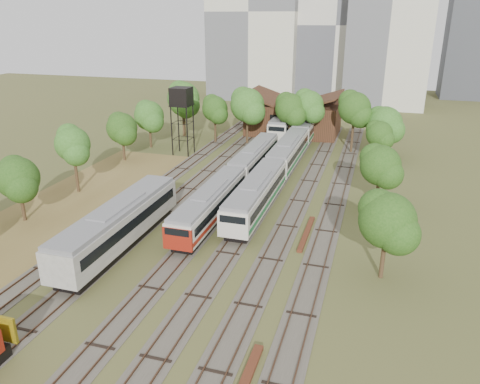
% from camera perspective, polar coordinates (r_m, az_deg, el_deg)
% --- Properties ---
extents(ground, '(240.00, 240.00, 0.00)m').
position_cam_1_polar(ground, '(35.34, -10.21, -14.68)').
color(ground, '#475123').
rests_on(ground, ground).
extents(dry_grass_patch, '(14.00, 60.00, 0.04)m').
position_cam_1_polar(dry_grass_patch, '(50.44, -24.66, -4.96)').
color(dry_grass_patch, brown).
rests_on(dry_grass_patch, ground).
extents(tracks, '(24.60, 80.00, 0.19)m').
position_cam_1_polar(tracks, '(56.18, 0.56, -0.35)').
color(tracks, '#4C473D').
rests_on(tracks, ground).
extents(railcar_red_set, '(2.79, 34.57, 3.45)m').
position_cam_1_polar(railcar_red_set, '(56.51, -0.55, 1.70)').
color(railcar_red_set, black).
rests_on(railcar_red_set, ground).
extents(railcar_green_set, '(3.02, 52.08, 3.73)m').
position_cam_1_polar(railcar_green_set, '(66.93, 5.89, 4.79)').
color(railcar_green_set, black).
rests_on(railcar_green_set, ground).
extents(railcar_rear, '(3.20, 16.08, 3.96)m').
position_cam_1_polar(railcar_rear, '(84.78, 5.63, 8.30)').
color(railcar_rear, black).
rests_on(railcar_rear, ground).
extents(old_grey_coach, '(3.30, 18.00, 4.09)m').
position_cam_1_polar(old_grey_coach, '(44.52, -14.51, -3.88)').
color(old_grey_coach, black).
rests_on(old_grey_coach, ground).
extents(water_tower, '(2.96, 2.96, 10.24)m').
position_cam_1_polar(water_tower, '(71.74, -7.16, 11.27)').
color(water_tower, black).
rests_on(water_tower, ground).
extents(rail_pile_far, '(0.50, 7.96, 0.26)m').
position_cam_1_polar(rail_pile_far, '(46.75, 8.10, -5.01)').
color(rail_pile_far, '#5E2D1A').
rests_on(rail_pile_far, ground).
extents(maintenance_shed, '(16.45, 11.55, 7.58)m').
position_cam_1_polar(maintenance_shed, '(86.39, 6.59, 9.05)').
color(maintenance_shed, '#352013').
rests_on(maintenance_shed, ground).
extents(tree_band_left, '(7.09, 62.55, 8.20)m').
position_cam_1_polar(tree_band_left, '(58.07, -20.65, 4.20)').
color(tree_band_left, '#382616').
rests_on(tree_band_left, ground).
extents(tree_band_far, '(39.46, 8.66, 9.51)m').
position_cam_1_polar(tree_band_far, '(77.21, 4.51, 10.21)').
color(tree_band_far, '#382616').
rests_on(tree_band_far, ground).
extents(tree_band_right, '(5.41, 37.44, 7.40)m').
position_cam_1_polar(tree_band_right, '(51.44, 16.94, 2.36)').
color(tree_band_right, '#382616').
rests_on(tree_band_right, ground).
extents(tower_left, '(22.00, 16.00, 42.00)m').
position_cam_1_polar(tower_left, '(124.48, 2.09, 21.11)').
color(tower_left, beige).
rests_on(tower_left, ground).
extents(tower_centre, '(20.00, 18.00, 36.00)m').
position_cam_1_polar(tower_centre, '(125.89, 12.07, 19.33)').
color(tower_centre, beige).
rests_on(tower_centre, ground).
extents(tower_far_right, '(12.00, 12.00, 28.00)m').
position_cam_1_polar(tower_far_right, '(136.91, 26.34, 16.13)').
color(tower_far_right, '#3D3F44').
rests_on(tower_far_right, ground).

